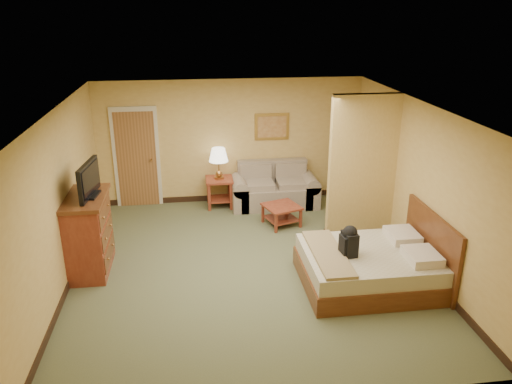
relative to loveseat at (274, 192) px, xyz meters
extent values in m
plane|color=#545B3A|center=(-0.87, -2.58, -0.30)|extent=(6.00, 6.00, 0.00)
plane|color=white|center=(-0.87, -2.58, 2.30)|extent=(6.00, 6.00, 0.00)
cube|color=tan|center=(-0.87, 0.42, 1.00)|extent=(5.50, 0.02, 2.60)
cube|color=tan|center=(-3.62, -2.58, 1.00)|extent=(0.02, 6.00, 2.60)
cube|color=tan|center=(1.88, -2.58, 1.00)|extent=(0.02, 6.00, 2.60)
cube|color=tan|center=(1.28, -1.65, 1.00)|extent=(1.20, 0.15, 2.60)
cube|color=beige|center=(-2.82, 0.39, 0.75)|extent=(0.94, 0.06, 2.10)
cube|color=brown|center=(-2.82, 0.38, 0.70)|extent=(0.80, 0.04, 2.00)
cylinder|color=#A4733C|center=(-2.52, 0.32, 0.70)|extent=(0.04, 0.12, 0.04)
cube|color=black|center=(-0.87, 0.41, -0.24)|extent=(5.50, 0.02, 0.12)
cube|color=gray|center=(0.00, -0.05, -0.07)|extent=(1.48, 0.80, 0.45)
cube|color=gray|center=(0.00, 0.29, 0.38)|extent=(1.48, 0.19, 0.47)
cube|color=gray|center=(-0.74, -0.05, -0.05)|extent=(0.32, 0.80, 0.50)
cube|color=gray|center=(0.74, -0.05, -0.05)|extent=(0.32, 0.80, 0.50)
cube|color=maroon|center=(-1.15, 0.07, 0.30)|extent=(0.56, 0.56, 0.04)
cube|color=maroon|center=(-1.15, 0.07, -0.13)|extent=(0.47, 0.47, 0.03)
cube|color=maroon|center=(-1.37, -0.15, -0.01)|extent=(0.06, 0.06, 0.57)
cube|color=maroon|center=(-0.93, -0.15, -0.01)|extent=(0.06, 0.06, 0.57)
cube|color=maroon|center=(-1.37, 0.30, -0.01)|extent=(0.06, 0.06, 0.57)
cube|color=maroon|center=(-0.93, 0.30, -0.01)|extent=(0.06, 0.06, 0.57)
cylinder|color=#A4733C|center=(-1.15, 0.07, 0.34)|extent=(0.20, 0.20, 0.04)
cylinder|color=#A4733C|center=(-1.15, 0.07, 0.59)|extent=(0.03, 0.03, 0.33)
cone|color=white|center=(-1.15, 0.07, 0.83)|extent=(0.39, 0.39, 0.27)
cube|color=maroon|center=(-0.03, -1.03, 0.09)|extent=(0.79, 0.79, 0.04)
cube|color=maroon|center=(-0.03, -1.03, -0.16)|extent=(0.68, 0.68, 0.03)
cube|color=maroon|center=(-0.30, -1.30, -0.11)|extent=(0.04, 0.04, 0.37)
cube|color=maroon|center=(0.24, -0.77, -0.11)|extent=(0.04, 0.04, 0.37)
cube|color=#B78E3F|center=(0.00, 0.40, 1.30)|extent=(0.72, 0.03, 0.56)
cube|color=#A06031|center=(0.00, 0.38, 1.30)|extent=(0.60, 0.02, 0.44)
cube|color=maroon|center=(-3.34, -2.34, 0.30)|extent=(0.55, 1.10, 1.20)
cube|color=#522713|center=(-3.34, -2.34, 0.94)|extent=(0.62, 1.18, 0.06)
cube|color=black|center=(-3.24, -2.34, 0.98)|extent=(0.26, 0.40, 0.03)
cube|color=black|center=(-3.24, -2.34, 1.24)|extent=(0.17, 0.87, 0.52)
cube|color=#522713|center=(0.88, -3.34, -0.15)|extent=(1.99, 1.59, 0.30)
cube|color=beige|center=(0.88, -3.34, 0.12)|extent=(1.93, 1.53, 0.24)
cube|color=#522713|center=(1.84, -3.34, 0.25)|extent=(0.06, 1.69, 1.09)
cube|color=silver|center=(1.53, -3.68, 0.30)|extent=(0.45, 0.55, 0.14)
cube|color=silver|center=(1.53, -2.99, 0.30)|extent=(0.45, 0.55, 0.14)
cube|color=olive|center=(0.24, -3.34, 0.26)|extent=(0.45, 1.49, 0.05)
cube|color=black|center=(0.54, -3.38, 0.42)|extent=(0.21, 0.29, 0.36)
sphere|color=black|center=(0.54, -3.38, 0.60)|extent=(0.21, 0.21, 0.21)
camera|label=1|loc=(-1.68, -9.69, 3.70)|focal=35.00mm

